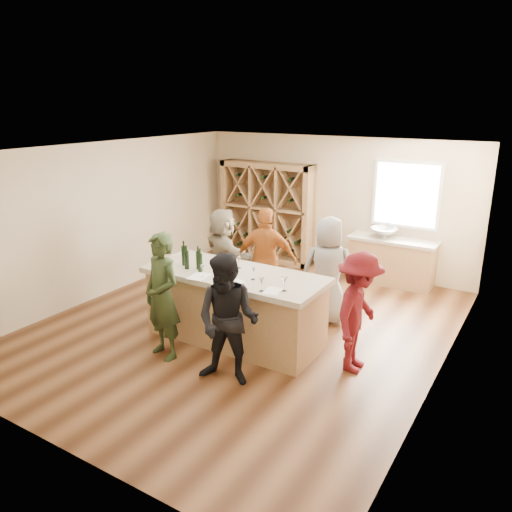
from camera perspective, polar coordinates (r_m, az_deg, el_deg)
The scene contains 34 objects.
floor at distance 8.16m, azimuth -1.35°, elevation -8.32°, with size 6.00×7.00×0.10m, color brown.
ceiling at distance 7.38m, azimuth -1.51°, elevation 12.41°, with size 6.00×7.00×0.10m, color white.
wall_back at distance 10.72m, azimuth 9.00°, elevation 5.92°, with size 6.00×0.10×2.80m, color beige.
wall_front at distance 5.22m, azimuth -23.30°, elevation -7.68°, with size 6.00×0.10×2.80m, color beige.
wall_left at distance 9.60m, azimuth -16.93°, elevation 4.05°, with size 0.10×7.00×2.80m, color beige.
wall_right at distance 6.58m, azimuth 21.49°, elevation -2.37°, with size 0.10×7.00×2.80m, color beige.
window_frame at distance 10.11m, azimuth 16.81°, elevation 6.73°, with size 1.30×0.06×1.30m, color white.
window_pane at distance 10.08m, azimuth 16.76°, elevation 6.70°, with size 1.18×0.01×1.18m, color white.
wine_rack at distance 11.19m, azimuth 1.25°, elevation 5.03°, with size 2.20×0.45×2.20m, color #9C754A.
back_counter_base at distance 10.19m, azimuth 15.23°, elevation -0.72°, with size 1.60×0.58×0.86m, color #9C754A.
back_counter_top at distance 10.07m, azimuth 15.43°, elevation 1.77°, with size 1.70×0.62×0.06m, color #B5A995.
sink at distance 10.09m, azimuth 14.40°, elevation 2.61°, with size 0.54×0.54×0.19m, color silver.
faucet at distance 10.24m, azimuth 14.73°, elevation 3.13°, with size 0.02×0.02×0.30m, color silver.
tasting_counter_base at distance 7.51m, azimuth -2.42°, elevation -6.07°, with size 2.60×1.00×1.00m, color #9C754A.
tasting_counter_top at distance 7.32m, azimuth -2.48°, elevation -2.18°, with size 2.72×1.12×0.08m, color #B5A995.
wine_bottle_a at distance 7.65m, azimuth -8.23°, elevation 0.05°, with size 0.07×0.07×0.30m, color black.
wine_bottle_b at distance 7.48m, azimuth -7.92°, elevation -0.44°, with size 0.07×0.07×0.28m, color black.
wine_bottle_c at distance 7.46m, azimuth -6.61°, elevation -0.48°, with size 0.07×0.07×0.27m, color black.
wine_bottle_d at distance 7.33m, azimuth -6.40°, elevation -0.78°, with size 0.07×0.07×0.28m, color black.
wine_glass_a at distance 7.12m, azimuth -6.15°, elevation -1.76°, with size 0.06×0.06×0.17m, color white.
wine_glass_b at distance 6.84m, azimuth -3.53°, elevation -2.41°, with size 0.07×0.07×0.20m, color white.
wine_glass_c at distance 6.56m, azimuth 0.64°, elevation -3.28°, with size 0.07×0.07×0.19m, color white.
wine_glass_d at distance 6.98m, azimuth -0.34°, elevation -2.07°, with size 0.06×0.06×0.17m, color white.
wine_glass_e at distance 6.57m, azimuth 3.27°, elevation -3.22°, with size 0.08×0.08×0.20m, color white.
tasting_menu_a at distance 7.18m, azimuth -6.53°, elevation -2.32°, with size 0.24×0.33×0.00m, color white.
tasting_menu_b at distance 6.91m, azimuth -2.65°, elevation -3.02°, with size 0.21×0.29×0.00m, color white.
tasting_menu_c at distance 6.60m, azimuth 1.89°, elevation -4.01°, with size 0.21×0.28×0.00m, color white.
person_near_left at distance 7.02m, azimuth -10.66°, elevation -4.55°, with size 0.66×0.48×1.81m, color #263319.
person_near_right at distance 6.29m, azimuth -3.22°, elevation -7.35°, with size 0.83×0.46×1.72m, color black.
person_server at distance 6.72m, azimuth 11.62°, elevation -6.35°, with size 1.07×0.50×1.65m, color #590F14.
person_far_mid at distance 8.44m, azimuth 1.18°, elevation -0.47°, with size 1.06×0.54×1.81m, color #994C19.
person_far_right at distance 8.06m, azimuth 8.23°, elevation -1.69°, with size 0.86×0.56×1.76m, color slate.
person_far_left at distance 9.03m, azimuth -3.77°, elevation 0.26°, with size 1.55×0.56×1.67m, color gray.
wine_glass_f at distance 7.46m, azimuth -1.95°, elevation -0.74°, with size 0.07×0.07×0.18m, color white.
Camera 1 is at (4.01, -6.17, 3.48)m, focal length 35.00 mm.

